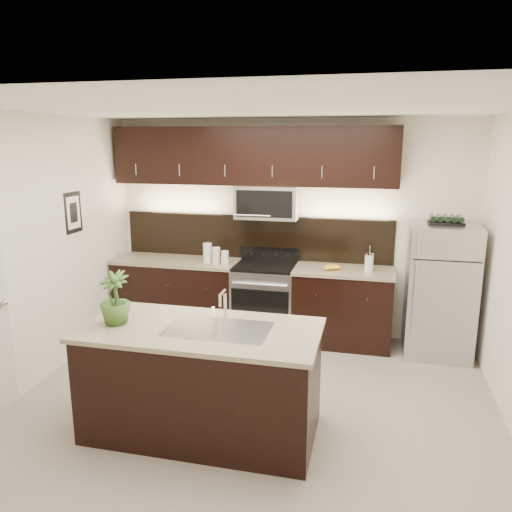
% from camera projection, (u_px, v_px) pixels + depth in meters
% --- Properties ---
extents(ground, '(4.50, 4.50, 0.00)m').
position_uv_depth(ground, '(253.00, 405.00, 4.71)').
color(ground, gray).
rests_on(ground, ground).
extents(room_walls, '(4.52, 4.02, 2.71)m').
position_uv_depth(room_walls, '(239.00, 228.00, 4.31)').
color(room_walls, silver).
rests_on(room_walls, ground).
extents(counter_run, '(3.51, 0.65, 0.94)m').
position_uv_depth(counter_run, '(249.00, 300.00, 6.31)').
color(counter_run, black).
rests_on(counter_run, ground).
extents(upper_fixtures, '(3.49, 0.40, 1.66)m').
position_uv_depth(upper_fixtures, '(254.00, 165.00, 6.06)').
color(upper_fixtures, black).
rests_on(upper_fixtures, counter_run).
extents(island, '(1.96, 0.96, 0.94)m').
position_uv_depth(island, '(202.00, 380.00, 4.19)').
color(island, black).
rests_on(island, ground).
extents(sink_faucet, '(0.84, 0.50, 0.28)m').
position_uv_depth(sink_faucet, '(218.00, 327.00, 4.06)').
color(sink_faucet, silver).
rests_on(sink_faucet, island).
extents(refrigerator, '(0.74, 0.67, 1.53)m').
position_uv_depth(refrigerator, '(440.00, 291.00, 5.67)').
color(refrigerator, '#B2B2B7').
rests_on(refrigerator, ground).
extents(wine_rack, '(0.38, 0.23, 0.09)m').
position_uv_depth(wine_rack, '(446.00, 221.00, 5.49)').
color(wine_rack, black).
rests_on(wine_rack, refrigerator).
extents(plant, '(0.28, 0.28, 0.45)m').
position_uv_depth(plant, '(115.00, 298.00, 4.13)').
color(plant, '#335823').
rests_on(plant, island).
extents(canisters, '(0.35, 0.18, 0.24)m').
position_uv_depth(canisters, '(214.00, 255.00, 6.20)').
color(canisters, silver).
rests_on(canisters, counter_run).
extents(french_press, '(0.10, 0.10, 0.30)m').
position_uv_depth(french_press, '(369.00, 262.00, 5.80)').
color(french_press, silver).
rests_on(french_press, counter_run).
extents(bananas, '(0.24, 0.22, 0.06)m').
position_uv_depth(bananas, '(327.00, 267.00, 5.90)').
color(bananas, gold).
rests_on(bananas, counter_run).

